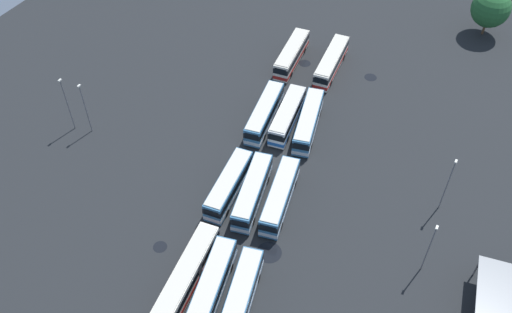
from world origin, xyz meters
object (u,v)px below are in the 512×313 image
object	(u,v)px
bus_row1_slot1	(287,116)
lamp_post_near_entrance	(85,107)
lamp_post_mid_lot	(448,183)
maintenance_shelter	(509,300)
bus_row0_slot2	(331,62)
bus_row3_slot0	(185,279)
bus_row1_slot0	(264,113)
tree_south_edge	(491,8)
bus_row3_slot2	(241,296)
bus_row2_slot2	(280,196)
bus_row1_slot2	(308,121)
lamp_post_by_building	(429,247)
bus_row0_slot0	(292,55)
bus_row2_slot0	(229,185)
bus_row3_slot1	(212,285)
bus_row2_slot1	(252,192)
lamp_post_far_corner	(67,103)

from	to	relation	value
bus_row1_slot1	lamp_post_near_entrance	xyz separation A→B (m)	(15.39, -25.57, 3.06)
lamp_post_mid_lot	maintenance_shelter	bearing A→B (deg)	40.88
bus_row0_slot2	bus_row3_slot0	bearing A→B (deg)	1.53
bus_row1_slot0	tree_south_edge	distance (m)	46.94
bus_row1_slot1	bus_row3_slot2	world-z (taller)	same
bus_row0_slot2	bus_row1_slot1	xyz separation A→B (m)	(15.48, -0.66, -0.00)
bus_row2_slot2	lamp_post_near_entrance	world-z (taller)	lamp_post_near_entrance
bus_row1_slot2	bus_row3_slot0	world-z (taller)	same
maintenance_shelter	lamp_post_by_building	distance (m)	10.08
bus_row2_slot2	bus_row1_slot2	bearing A→B (deg)	-169.63
bus_row1_slot1	bus_row1_slot2	size ratio (longest dim) A/B	0.94
maintenance_shelter	lamp_post_near_entrance	bearing A→B (deg)	-91.61
bus_row0_slot0	bus_row1_slot0	distance (m)	15.61
bus_row2_slot2	bus_row1_slot1	bearing A→B (deg)	-157.35
bus_row0_slot0	lamp_post_mid_lot	size ratio (longest dim) A/B	1.30
bus_row2_slot0	bus_row3_slot1	size ratio (longest dim) A/B	0.96
bus_row1_slot1	bus_row3_slot1	distance (m)	30.84
bus_row1_slot0	maintenance_shelter	bearing A→B (deg)	67.77
bus_row3_slot0	lamp_post_near_entrance	size ratio (longest dim) A/B	1.66
bus_row3_slot2	tree_south_edge	xyz separation A→B (m)	(-68.96, 12.15, 3.53)
bus_row3_slot1	lamp_post_by_building	bearing A→B (deg)	125.88
bus_row2_slot2	bus_row3_slot1	xyz separation A→B (m)	(15.75, -0.98, -0.00)
bus_row3_slot2	lamp_post_near_entrance	bearing A→B (deg)	-113.12
bus_row3_slot2	tree_south_edge	distance (m)	70.11
bus_row1_slot2	lamp_post_mid_lot	xyz separation A→B (m)	(5.23, 21.82, 3.19)
lamp_post_near_entrance	tree_south_edge	bearing A→B (deg)	139.39
bus_row2_slot1	lamp_post_far_corner	world-z (taller)	lamp_post_far_corner
bus_row0_slot0	lamp_post_by_building	distance (m)	43.74
lamp_post_mid_lot	lamp_post_near_entrance	xyz separation A→B (m)	(10.51, -50.76, -0.13)
bus_row3_slot2	maintenance_shelter	xyz separation A→B (m)	(-12.96, 26.97, 1.67)
bus_row1_slot0	tree_south_edge	xyz separation A→B (m)	(-40.02, 24.29, 3.52)
lamp_post_far_corner	bus_row0_slot2	bearing A→B (deg)	137.57
bus_row1_slot0	bus_row0_slot2	bearing A→B (deg)	166.51
bus_row2_slot1	lamp_post_by_building	distance (m)	23.60
bus_row2_slot2	bus_row3_slot0	size ratio (longest dim) A/B	0.83
bus_row1_slot0	lamp_post_by_building	bearing A→B (deg)	64.03
bus_row2_slot1	tree_south_edge	xyz separation A→B (m)	(-54.61, 18.46, 3.53)
lamp_post_mid_lot	bus_row3_slot2	bearing A→B (deg)	-33.04
bus_row0_slot0	bus_row1_slot2	distance (m)	16.82
bus_row0_slot2	lamp_post_by_building	bearing A→B (deg)	39.31
bus_row0_slot2	bus_row1_slot2	size ratio (longest dim) A/B	1.00
bus_row1_slot2	bus_row3_slot2	size ratio (longest dim) A/B	1.05
bus_row0_slot2	bus_row2_slot1	xyz separation A→B (m)	(31.20, 1.84, -0.00)
bus_row1_slot0	maintenance_shelter	size ratio (longest dim) A/B	1.15
bus_row1_slot0	tree_south_edge	size ratio (longest dim) A/B	1.42
bus_row0_slot2	lamp_post_by_building	world-z (taller)	lamp_post_by_building
bus_row1_slot0	bus_row1_slot2	world-z (taller)	same
bus_row2_slot0	lamp_post_by_building	distance (m)	26.94
lamp_post_by_building	maintenance_shelter	bearing A→B (deg)	80.02
bus_row0_slot0	bus_row1_slot0	size ratio (longest dim) A/B	0.96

